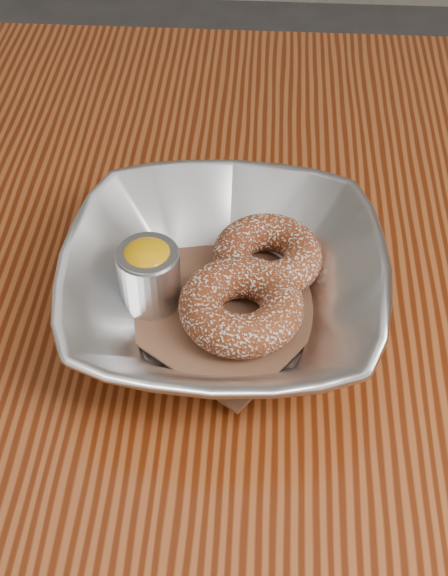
# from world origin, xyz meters

# --- Properties ---
(table) EXTENTS (1.20, 0.80, 0.75)m
(table) POSITION_xyz_m (0.00, 0.00, 0.65)
(table) COLOR maroon
(table) RESTS_ON ground_plane
(serving_bowl) EXTENTS (0.25, 0.25, 0.06)m
(serving_bowl) POSITION_xyz_m (-0.11, -0.06, 0.78)
(serving_bowl) COLOR silver
(serving_bowl) RESTS_ON table
(parchment) EXTENTS (0.20, 0.20, 0.00)m
(parchment) POSITION_xyz_m (-0.11, -0.06, 0.76)
(parchment) COLOR brown
(parchment) RESTS_ON table
(donut_back) EXTENTS (0.10, 0.10, 0.03)m
(donut_back) POSITION_xyz_m (-0.07, -0.02, 0.78)
(donut_back) COLOR maroon
(donut_back) RESTS_ON parchment
(donut_front) EXTENTS (0.12, 0.12, 0.03)m
(donut_front) POSITION_xyz_m (-0.09, -0.07, 0.78)
(donut_front) COLOR maroon
(donut_front) RESTS_ON parchment
(ramekin) EXTENTS (0.05, 0.05, 0.06)m
(ramekin) POSITION_xyz_m (-0.16, -0.05, 0.79)
(ramekin) COLOR silver
(ramekin) RESTS_ON table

